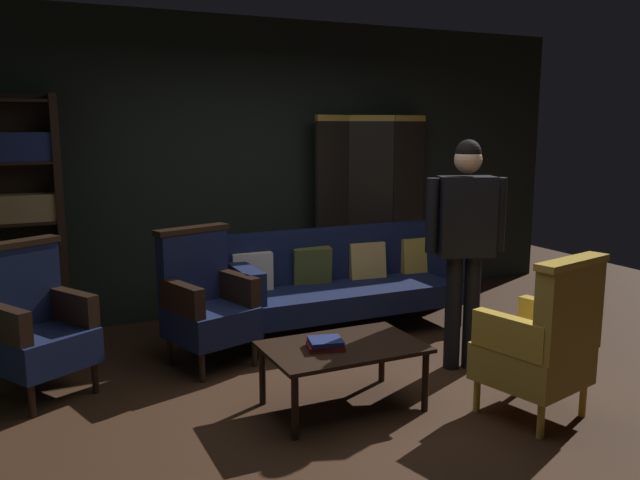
{
  "coord_description": "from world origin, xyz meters",
  "views": [
    {
      "loc": [
        -2.05,
        -3.56,
        1.8
      ],
      "look_at": [
        0.0,
        0.8,
        0.95
      ],
      "focal_mm": 36.54,
      "sensor_mm": 36.0,
      "label": 1
    }
  ],
  "objects_px": {
    "armchair_wing_left": "(35,324)",
    "armchair_wing_right": "(206,301)",
    "armchair_gilt_accent": "(542,342)",
    "bookshelf": "(3,217)",
    "folding_screen": "(371,206)",
    "coffee_table": "(343,352)",
    "book_red_leather": "(326,346)",
    "book_navy_cloth": "(326,341)",
    "velvet_couch": "(344,278)",
    "standing_figure": "(465,233)"
  },
  "relations": [
    {
      "from": "standing_figure",
      "to": "folding_screen",
      "type": "bearing_deg",
      "value": 80.05
    },
    {
      "from": "folding_screen",
      "to": "bookshelf",
      "type": "relative_size",
      "value": 0.93
    },
    {
      "from": "armchair_wing_right",
      "to": "standing_figure",
      "type": "relative_size",
      "value": 0.61
    },
    {
      "from": "bookshelf",
      "to": "standing_figure",
      "type": "relative_size",
      "value": 1.2
    },
    {
      "from": "folding_screen",
      "to": "bookshelf",
      "type": "xyz_separation_m",
      "value": [
        -3.39,
        -0.02,
        0.09
      ]
    },
    {
      "from": "armchair_gilt_accent",
      "to": "book_navy_cloth",
      "type": "bearing_deg",
      "value": 150.84
    },
    {
      "from": "armchair_gilt_accent",
      "to": "book_red_leather",
      "type": "bearing_deg",
      "value": 150.84
    },
    {
      "from": "armchair_gilt_accent",
      "to": "bookshelf",
      "type": "bearing_deg",
      "value": 135.74
    },
    {
      "from": "velvet_couch",
      "to": "armchair_wing_right",
      "type": "distance_m",
      "value": 1.4
    },
    {
      "from": "velvet_couch",
      "to": "coffee_table",
      "type": "distance_m",
      "value": 1.68
    },
    {
      "from": "book_red_leather",
      "to": "book_navy_cloth",
      "type": "height_order",
      "value": "book_navy_cloth"
    },
    {
      "from": "book_red_leather",
      "to": "velvet_couch",
      "type": "bearing_deg",
      "value": 58.75
    },
    {
      "from": "armchair_wing_right",
      "to": "velvet_couch",
      "type": "bearing_deg",
      "value": 14.13
    },
    {
      "from": "armchair_wing_right",
      "to": "book_navy_cloth",
      "type": "xyz_separation_m",
      "value": [
        0.45,
        -1.15,
        -0.02
      ]
    },
    {
      "from": "velvet_couch",
      "to": "standing_figure",
      "type": "distance_m",
      "value": 1.41
    },
    {
      "from": "coffee_table",
      "to": "armchair_gilt_accent",
      "type": "bearing_deg",
      "value": -32.27
    },
    {
      "from": "armchair_gilt_accent",
      "to": "velvet_couch",
      "type": "bearing_deg",
      "value": 96.8
    },
    {
      "from": "standing_figure",
      "to": "coffee_table",
      "type": "bearing_deg",
      "value": -167.52
    },
    {
      "from": "velvet_couch",
      "to": "armchair_gilt_accent",
      "type": "relative_size",
      "value": 2.04
    },
    {
      "from": "folding_screen",
      "to": "coffee_table",
      "type": "bearing_deg",
      "value": -123.24
    },
    {
      "from": "armchair_wing_right",
      "to": "book_navy_cloth",
      "type": "relative_size",
      "value": 5.09
    },
    {
      "from": "folding_screen",
      "to": "armchair_gilt_accent",
      "type": "distance_m",
      "value": 2.98
    },
    {
      "from": "velvet_couch",
      "to": "book_navy_cloth",
      "type": "height_order",
      "value": "velvet_couch"
    },
    {
      "from": "velvet_couch",
      "to": "armchair_gilt_accent",
      "type": "xyz_separation_m",
      "value": [
        0.26,
        -2.14,
        0.03
      ]
    },
    {
      "from": "velvet_couch",
      "to": "armchair_wing_right",
      "type": "height_order",
      "value": "armchair_wing_right"
    },
    {
      "from": "coffee_table",
      "to": "armchair_wing_right",
      "type": "distance_m",
      "value": 1.29
    },
    {
      "from": "book_red_leather",
      "to": "folding_screen",
      "type": "bearing_deg",
      "value": 54.62
    },
    {
      "from": "armchair_gilt_accent",
      "to": "book_red_leather",
      "type": "relative_size",
      "value": 4.61
    },
    {
      "from": "velvet_couch",
      "to": "coffee_table",
      "type": "xyz_separation_m",
      "value": [
        -0.78,
        -1.49,
        -0.08
      ]
    },
    {
      "from": "bookshelf",
      "to": "book_red_leather",
      "type": "height_order",
      "value": "bookshelf"
    },
    {
      "from": "folding_screen",
      "to": "armchair_wing_left",
      "type": "bearing_deg",
      "value": -159.97
    },
    {
      "from": "book_red_leather",
      "to": "coffee_table",
      "type": "bearing_deg",
      "value": 2.4
    },
    {
      "from": "bookshelf",
      "to": "book_navy_cloth",
      "type": "bearing_deg",
      "value": -51.22
    },
    {
      "from": "folding_screen",
      "to": "bookshelf",
      "type": "distance_m",
      "value": 3.39
    },
    {
      "from": "coffee_table",
      "to": "armchair_wing_left",
      "type": "bearing_deg",
      "value": 148.84
    },
    {
      "from": "bookshelf",
      "to": "armchair_gilt_accent",
      "type": "height_order",
      "value": "bookshelf"
    },
    {
      "from": "armchair_wing_left",
      "to": "standing_figure",
      "type": "distance_m",
      "value": 3.05
    },
    {
      "from": "velvet_couch",
      "to": "standing_figure",
      "type": "xyz_separation_m",
      "value": [
        0.34,
        -1.24,
        0.57
      ]
    },
    {
      "from": "coffee_table",
      "to": "armchair_wing_left",
      "type": "xyz_separation_m",
      "value": [
        -1.77,
        1.07,
        0.12
      ]
    },
    {
      "from": "bookshelf",
      "to": "book_navy_cloth",
      "type": "height_order",
      "value": "bookshelf"
    },
    {
      "from": "velvet_couch",
      "to": "armchair_wing_right",
      "type": "relative_size",
      "value": 2.04
    },
    {
      "from": "armchair_wing_left",
      "to": "armchair_wing_right",
      "type": "relative_size",
      "value": 1.0
    },
    {
      "from": "folding_screen",
      "to": "armchair_wing_right",
      "type": "height_order",
      "value": "folding_screen"
    },
    {
      "from": "armchair_wing_right",
      "to": "standing_figure",
      "type": "distance_m",
      "value": 2.0
    },
    {
      "from": "armchair_gilt_accent",
      "to": "armchair_wing_left",
      "type": "height_order",
      "value": "same"
    },
    {
      "from": "armchair_wing_right",
      "to": "book_red_leather",
      "type": "xyz_separation_m",
      "value": [
        0.45,
        -1.15,
        -0.06
      ]
    },
    {
      "from": "velvet_couch",
      "to": "book_navy_cloth",
      "type": "bearing_deg",
      "value": -121.25
    },
    {
      "from": "folding_screen",
      "to": "book_navy_cloth",
      "type": "relative_size",
      "value": 9.31
    },
    {
      "from": "armchair_gilt_accent",
      "to": "book_red_leather",
      "type": "distance_m",
      "value": 1.33
    },
    {
      "from": "folding_screen",
      "to": "coffee_table",
      "type": "xyz_separation_m",
      "value": [
        -1.47,
        -2.25,
        -0.61
      ]
    }
  ]
}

